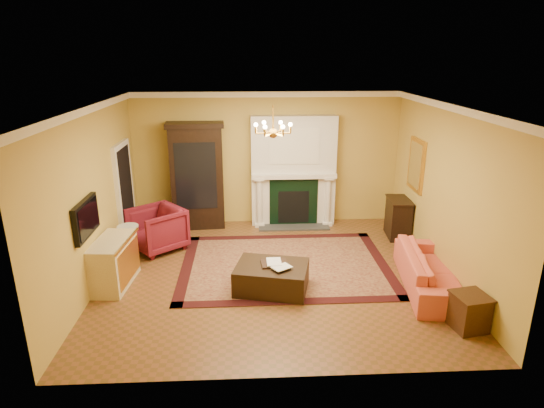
{
  "coord_description": "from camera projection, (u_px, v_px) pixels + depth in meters",
  "views": [
    {
      "loc": [
        -0.4,
        -7.36,
        3.79
      ],
      "look_at": [
        -0.0,
        0.3,
        1.23
      ],
      "focal_mm": 30.0,
      "sensor_mm": 36.0,
      "label": 1
    }
  ],
  "objects": [
    {
      "name": "console_table",
      "position": [
        398.0,
        219.0,
        9.75
      ],
      "size": [
        0.48,
        0.77,
        0.82
      ],
      "primitive_type": "cube",
      "rotation": [
        0.0,
        0.0,
        -0.09
      ],
      "color": "black",
      "rests_on": "floor"
    },
    {
      "name": "book_b",
      "position": [
        278.0,
        257.0,
        7.39
      ],
      "size": [
        0.14,
        0.2,
        0.3
      ],
      "primitive_type": "imported",
      "rotation": [
        0.0,
        0.0,
        -1.01
      ],
      "color": "gray",
      "rests_on": "ottoman_tray"
    },
    {
      "name": "fireplace",
      "position": [
        293.0,
        174.0,
        10.28
      ],
      "size": [
        1.9,
        0.7,
        2.5
      ],
      "color": "silver",
      "rests_on": "wall_back"
    },
    {
      "name": "leather_ottoman",
      "position": [
        272.0,
        277.0,
        7.58
      ],
      "size": [
        1.33,
        1.09,
        0.44
      ],
      "primitive_type": "cube",
      "rotation": [
        0.0,
        0.0,
        -0.23
      ],
      "color": "black",
      "rests_on": "oriental_rug"
    },
    {
      "name": "end_table",
      "position": [
        469.0,
        313.0,
        6.51
      ],
      "size": [
        0.51,
        0.51,
        0.51
      ],
      "primitive_type": "cube",
      "rotation": [
        0.0,
        0.0,
        0.18
      ],
      "color": "#3A220F",
      "rests_on": "floor"
    },
    {
      "name": "gilt_mirror",
      "position": [
        416.0,
        165.0,
        9.15
      ],
      "size": [
        0.06,
        0.76,
        1.05
      ],
      "color": "gold",
      "rests_on": "wall_right"
    },
    {
      "name": "book_a",
      "position": [
        267.0,
        254.0,
        7.47
      ],
      "size": [
        0.24,
        0.04,
        0.32
      ],
      "primitive_type": "imported",
      "rotation": [
        0.0,
        0.0,
        0.02
      ],
      "color": "gray",
      "rests_on": "ottoman_tray"
    },
    {
      "name": "chandelier",
      "position": [
        273.0,
        130.0,
        7.37
      ],
      "size": [
        0.63,
        0.55,
        0.53
      ],
      "color": "#B88732",
      "rests_on": "ceiling"
    },
    {
      "name": "wall_back",
      "position": [
        267.0,
        159.0,
        10.34
      ],
      "size": [
        6.0,
        0.02,
        3.0
      ],
      "primitive_type": "cube",
      "color": "gold",
      "rests_on": "floor"
    },
    {
      "name": "doorway",
      "position": [
        125.0,
        194.0,
        9.33
      ],
      "size": [
        0.08,
        1.05,
        2.1
      ],
      "color": "silver",
      "rests_on": "wall_left"
    },
    {
      "name": "wingback_armchair",
      "position": [
        157.0,
        227.0,
        9.09
      ],
      "size": [
        1.27,
        1.28,
        0.96
      ],
      "primitive_type": "imported",
      "rotation": [
        0.0,
        0.0,
        -0.88
      ],
      "color": "maroon",
      "rests_on": "floor"
    },
    {
      "name": "wall_front",
      "position": [
        286.0,
        267.0,
        5.11
      ],
      "size": [
        6.0,
        0.02,
        3.0
      ],
      "primitive_type": "cube",
      "color": "gold",
      "rests_on": "floor"
    },
    {
      "name": "pedestal_table",
      "position": [
        129.0,
        240.0,
        8.62
      ],
      "size": [
        0.39,
        0.39,
        0.7
      ],
      "color": "black",
      "rests_on": "floor"
    },
    {
      "name": "china_cabinet",
      "position": [
        197.0,
        178.0,
        10.12
      ],
      "size": [
        1.18,
        0.6,
        2.28
      ],
      "primitive_type": "cube",
      "rotation": [
        0.0,
        0.0,
        0.08
      ],
      "color": "black",
      "rests_on": "floor"
    },
    {
      "name": "ottoman_tray",
      "position": [
        274.0,
        263.0,
        7.55
      ],
      "size": [
        0.46,
        0.37,
        0.03
      ],
      "primitive_type": "cube",
      "rotation": [
        0.0,
        0.0,
        0.09
      ],
      "color": "black",
      "rests_on": "leather_ottoman"
    },
    {
      "name": "oriental_rug",
      "position": [
        285.0,
        265.0,
        8.55
      ],
      "size": [
        3.88,
        2.92,
        0.02
      ],
      "primitive_type": "cube",
      "rotation": [
        0.0,
        0.0,
        0.01
      ],
      "color": "#430E10",
      "rests_on": "floor"
    },
    {
      "name": "wall_left",
      "position": [
        93.0,
        198.0,
        7.57
      ],
      "size": [
        0.02,
        5.5,
        3.0
      ],
      "primitive_type": "cube",
      "color": "gold",
      "rests_on": "floor"
    },
    {
      "name": "crown_molding",
      "position": [
        270.0,
        103.0,
        8.17
      ],
      "size": [
        6.0,
        5.5,
        0.12
      ],
      "color": "white",
      "rests_on": "ceiling"
    },
    {
      "name": "commode",
      "position": [
        113.0,
        263.0,
        7.71
      ],
      "size": [
        0.61,
        1.14,
        0.82
      ],
      "primitive_type": "cube",
      "rotation": [
        0.0,
        0.0,
        -0.08
      ],
      "color": "beige",
      "rests_on": "floor"
    },
    {
      "name": "topiary_right",
      "position": [
        324.0,
        163.0,
        10.2
      ],
      "size": [
        0.14,
        0.14,
        0.38
      ],
      "color": "tan",
      "rests_on": "fireplace"
    },
    {
      "name": "ceiling",
      "position": [
        273.0,
        105.0,
        7.24
      ],
      "size": [
        6.0,
        5.5,
        0.02
      ],
      "primitive_type": "cube",
      "color": "silver",
      "rests_on": "wall_back"
    },
    {
      "name": "wall_right",
      "position": [
        446.0,
        192.0,
        7.87
      ],
      "size": [
        0.02,
        5.5,
        3.0
      ],
      "primitive_type": "cube",
      "color": "gold",
      "rests_on": "floor"
    },
    {
      "name": "floor",
      "position": [
        273.0,
        275.0,
        8.2
      ],
      "size": [
        6.0,
        5.5,
        0.02
      ],
      "primitive_type": "cube",
      "color": "brown",
      "rests_on": "ground"
    },
    {
      "name": "tv_panel",
      "position": [
        86.0,
        218.0,
        7.06
      ],
      "size": [
        0.09,
        0.95,
        0.58
      ],
      "color": "black",
      "rests_on": "wall_left"
    },
    {
      "name": "coral_sofa",
      "position": [
        431.0,
        265.0,
        7.61
      ],
      "size": [
        0.93,
        2.23,
        0.84
      ],
      "primitive_type": "imported",
      "rotation": [
        0.0,
        0.0,
        1.43
      ],
      "color": "#C94D3F",
      "rests_on": "floor"
    },
    {
      "name": "topiary_left",
      "position": [
        271.0,
        163.0,
        10.14
      ],
      "size": [
        0.15,
        0.15,
        0.41
      ],
      "color": "tan",
      "rests_on": "fireplace"
    }
  ]
}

